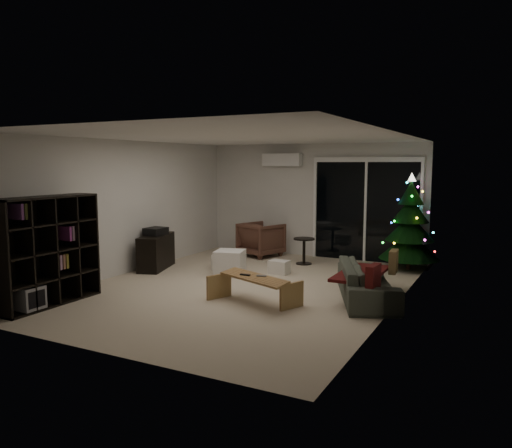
{
  "coord_description": "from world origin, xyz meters",
  "views": [
    {
      "loc": [
        3.95,
        -7.16,
        2.08
      ],
      "look_at": [
        0.1,
        0.3,
        1.05
      ],
      "focal_mm": 35.0,
      "sensor_mm": 36.0,
      "label": 1
    }
  ],
  "objects_px": {
    "armchair": "(261,239)",
    "sofa": "(367,282)",
    "coffee_table": "(254,290)",
    "bookshelf": "(39,250)",
    "media_cabinet": "(156,252)",
    "christmas_tree": "(410,222)"
  },
  "relations": [
    {
      "from": "bookshelf",
      "to": "armchair",
      "type": "xyz_separation_m",
      "value": [
        1.23,
        4.89,
        -0.42
      ]
    },
    {
      "from": "armchair",
      "to": "christmas_tree",
      "type": "height_order",
      "value": "christmas_tree"
    },
    {
      "from": "sofa",
      "to": "media_cabinet",
      "type": "bearing_deg",
      "value": 63.21
    },
    {
      "from": "armchair",
      "to": "sofa",
      "type": "height_order",
      "value": "armchair"
    },
    {
      "from": "armchair",
      "to": "sofa",
      "type": "bearing_deg",
      "value": 160.94
    },
    {
      "from": "bookshelf",
      "to": "media_cabinet",
      "type": "relative_size",
      "value": 1.49
    },
    {
      "from": "sofa",
      "to": "christmas_tree",
      "type": "xyz_separation_m",
      "value": [
        0.15,
        2.56,
        0.67
      ]
    },
    {
      "from": "bookshelf",
      "to": "media_cabinet",
      "type": "distance_m",
      "value": 2.76
    },
    {
      "from": "coffee_table",
      "to": "media_cabinet",
      "type": "bearing_deg",
      "value": 177.91
    },
    {
      "from": "armchair",
      "to": "coffee_table",
      "type": "xyz_separation_m",
      "value": [
        1.62,
        -3.45,
        -0.18
      ]
    },
    {
      "from": "media_cabinet",
      "to": "sofa",
      "type": "bearing_deg",
      "value": -22.64
    },
    {
      "from": "media_cabinet",
      "to": "christmas_tree",
      "type": "xyz_separation_m",
      "value": [
        4.45,
        2.22,
        0.61
      ]
    },
    {
      "from": "sofa",
      "to": "christmas_tree",
      "type": "height_order",
      "value": "christmas_tree"
    },
    {
      "from": "bookshelf",
      "to": "sofa",
      "type": "xyz_separation_m",
      "value": [
        4.3,
        2.39,
        -0.52
      ]
    },
    {
      "from": "bookshelf",
      "to": "armchair",
      "type": "height_order",
      "value": "bookshelf"
    },
    {
      "from": "christmas_tree",
      "to": "bookshelf",
      "type": "bearing_deg",
      "value": -131.99
    },
    {
      "from": "coffee_table",
      "to": "sofa",
      "type": "bearing_deg",
      "value": 55.58
    },
    {
      "from": "coffee_table",
      "to": "christmas_tree",
      "type": "xyz_separation_m",
      "value": [
        1.6,
        3.51,
        0.74
      ]
    },
    {
      "from": "armchair",
      "to": "christmas_tree",
      "type": "xyz_separation_m",
      "value": [
        3.22,
        0.06,
        0.57
      ]
    },
    {
      "from": "media_cabinet",
      "to": "sofa",
      "type": "height_order",
      "value": "media_cabinet"
    },
    {
      "from": "media_cabinet",
      "to": "coffee_table",
      "type": "distance_m",
      "value": 3.13
    },
    {
      "from": "coffee_table",
      "to": "christmas_tree",
      "type": "height_order",
      "value": "christmas_tree"
    }
  ]
}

